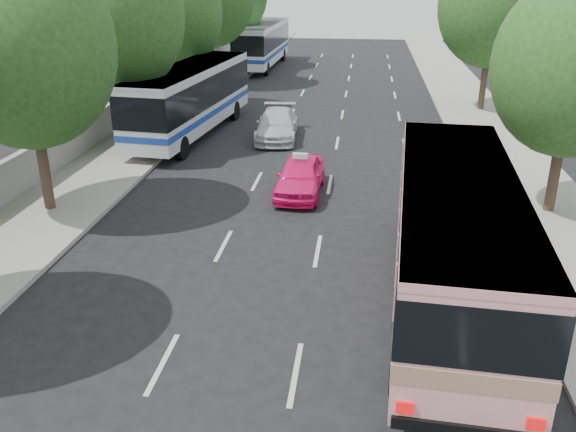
% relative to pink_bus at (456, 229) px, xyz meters
% --- Properties ---
extents(ground, '(120.00, 120.00, 0.00)m').
position_rel_pink_bus_xyz_m(ground, '(-4.50, -1.23, -2.11)').
color(ground, black).
rests_on(ground, ground).
extents(sidewalk_left, '(4.00, 90.00, 0.15)m').
position_rel_pink_bus_xyz_m(sidewalk_left, '(-13.00, 18.77, -2.04)').
color(sidewalk_left, '#9E998E').
rests_on(sidewalk_left, ground).
extents(sidewalk_right, '(4.00, 90.00, 0.12)m').
position_rel_pink_bus_xyz_m(sidewalk_right, '(4.00, 18.77, -2.05)').
color(sidewalk_right, '#9E998E').
rests_on(sidewalk_right, ground).
extents(low_wall, '(0.30, 90.00, 1.50)m').
position_rel_pink_bus_xyz_m(low_wall, '(-14.80, 18.77, -1.21)').
color(low_wall, '#9E998E').
rests_on(low_wall, sidewalk_left).
extents(tree_left_b, '(5.70, 5.70, 8.88)m').
position_rel_pink_bus_xyz_m(tree_left_b, '(-12.92, 4.71, 3.70)').
color(tree_left_b, '#38281E').
rests_on(tree_left_b, ground).
extents(tree_left_c, '(6.00, 6.00, 9.35)m').
position_rel_pink_bus_xyz_m(tree_left_c, '(-13.12, 12.71, 4.01)').
color(tree_left_c, '#38281E').
rests_on(tree_left_c, ground).
extents(tree_left_d, '(5.52, 5.52, 8.60)m').
position_rel_pink_bus_xyz_m(tree_left_d, '(-13.02, 20.71, 3.52)').
color(tree_left_d, '#38281E').
rests_on(tree_left_d, ground).
extents(tree_right_far, '(6.00, 6.00, 9.35)m').
position_rel_pink_bus_xyz_m(tree_right_far, '(4.58, 22.71, 4.01)').
color(tree_right_far, '#38281E').
rests_on(tree_right_far, ground).
extents(pink_bus, '(3.38, 10.80, 3.40)m').
position_rel_pink_bus_xyz_m(pink_bus, '(0.00, 0.00, 0.00)').
color(pink_bus, pink).
rests_on(pink_bus, ground).
extents(pink_taxi, '(1.73, 4.10, 1.38)m').
position_rel_pink_bus_xyz_m(pink_taxi, '(-4.56, 7.63, -1.42)').
color(pink_taxi, '#FF1675').
rests_on(pink_taxi, ground).
extents(white_pickup, '(2.24, 4.87, 1.38)m').
position_rel_pink_bus_xyz_m(white_pickup, '(-6.50, 15.24, -1.43)').
color(white_pickup, silver).
rests_on(white_pickup, ground).
extents(tour_coach_front, '(3.65, 11.55, 3.40)m').
position_rel_pink_bus_xyz_m(tour_coach_front, '(-10.80, 15.36, -0.07)').
color(tour_coach_front, silver).
rests_on(tour_coach_front, ground).
extents(tour_coach_rear, '(2.89, 11.82, 3.52)m').
position_rel_pink_bus_xyz_m(tour_coach_rear, '(-10.80, 37.23, 0.00)').
color(tour_coach_rear, white).
rests_on(tour_coach_rear, ground).
extents(taxi_roof_sign, '(0.55, 0.19, 0.18)m').
position_rel_pink_bus_xyz_m(taxi_roof_sign, '(-4.56, 7.63, -0.64)').
color(taxi_roof_sign, silver).
rests_on(taxi_roof_sign, pink_taxi).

